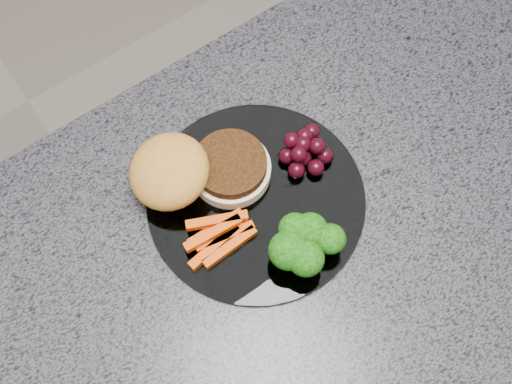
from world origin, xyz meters
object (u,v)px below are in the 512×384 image
Objects in this scene: island_cabinet at (227,378)px; grape_bunch at (305,150)px; burger at (192,172)px; plate at (256,200)px.

grape_bunch is (0.20, 0.09, 0.49)m from island_cabinet.
burger is 2.75× the size of grape_bunch.
island_cabinet is at bearing -146.18° from plate.
burger reaches higher than island_cabinet.
burger is at bearing 158.39° from grape_bunch.
island_cabinet is 0.54m from grape_bunch.
burger reaches higher than grape_bunch.
island_cabinet is 0.52m from burger.
burger is at bearing 64.25° from island_cabinet.
island_cabinet is 4.62× the size of plate.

